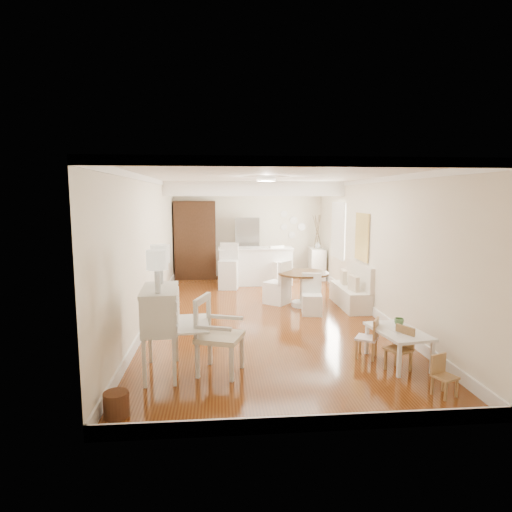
{
  "coord_description": "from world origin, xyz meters",
  "views": [
    {
      "loc": [
        -0.89,
        -8.57,
        2.42
      ],
      "look_at": [
        -0.12,
        0.3,
        1.19
      ],
      "focal_mm": 30.0,
      "sensor_mm": 36.0,
      "label": 1
    }
  ],
  "objects": [
    {
      "name": "pantry_cabinet",
      "position": [
        -1.6,
        4.18,
        1.15
      ],
      "size": [
        1.2,
        0.6,
        2.3
      ],
      "primitive_type": "cube",
      "color": "#381E11",
      "rests_on": "ground"
    },
    {
      "name": "secretary_bureau",
      "position": [
        -1.7,
        -2.85,
        0.6
      ],
      "size": [
        1.01,
        1.02,
        1.21
      ],
      "primitive_type": "cube",
      "rotation": [
        0.0,
        0.0,
        0.07
      ],
      "color": "silver",
      "rests_on": "ground"
    },
    {
      "name": "pencil_cup",
      "position": [
        1.79,
        -2.55,
        0.56
      ],
      "size": [
        0.14,
        0.14,
        0.11
      ],
      "primitive_type": "imported",
      "rotation": [
        0.0,
        0.0,
        -0.03
      ],
      "color": "#58874F",
      "rests_on": "kids_table"
    },
    {
      "name": "branch_vase",
      "position": [
        2.03,
        3.85,
        1.0
      ],
      "size": [
        0.24,
        0.24,
        0.2
      ],
      "primitive_type": "imported",
      "rotation": [
        0.0,
        0.0,
        -0.36
      ],
      "color": "silver",
      "rests_on": "sideboard"
    },
    {
      "name": "bar_stool_left",
      "position": [
        -0.66,
        2.59,
        0.6
      ],
      "size": [
        0.55,
        0.55,
        1.21
      ],
      "primitive_type": "cube",
      "rotation": [
        0.0,
        0.0,
        -0.15
      ],
      "color": "silver",
      "rests_on": "ground"
    },
    {
      "name": "kids_chair_b",
      "position": [
        1.31,
        -2.52,
        0.31
      ],
      "size": [
        0.42,
        0.42,
        0.63
      ],
      "primitive_type": "cube",
      "rotation": [
        0.0,
        0.0,
        -2.12
      ],
      "color": "tan",
      "rests_on": "ground"
    },
    {
      "name": "kids_table",
      "position": [
        1.68,
        -2.78,
        0.25
      ],
      "size": [
        0.74,
        1.08,
        0.5
      ],
      "primitive_type": "cube",
      "rotation": [
        0.0,
        0.0,
        0.14
      ],
      "color": "silver",
      "rests_on": "ground"
    },
    {
      "name": "fridge",
      "position": [
        0.3,
        4.15,
        0.9
      ],
      "size": [
        0.75,
        0.65,
        1.8
      ],
      "primitive_type": "imported",
      "color": "silver",
      "rests_on": "ground"
    },
    {
      "name": "slip_chair_far",
      "position": [
        0.41,
        0.91,
        0.5
      ],
      "size": [
        0.68,
        0.67,
        0.99
      ],
      "primitive_type": "cube",
      "rotation": [
        0.0,
        0.0,
        -2.26
      ],
      "color": "white",
      "rests_on": "ground"
    },
    {
      "name": "wicker_basket",
      "position": [
        -2.05,
        -3.99,
        0.14
      ],
      "size": [
        0.36,
        0.36,
        0.28
      ],
      "primitive_type": "cylinder",
      "rotation": [
        0.0,
        0.0,
        0.39
      ],
      "color": "#59311B",
      "rests_on": "ground"
    },
    {
      "name": "dining_table",
      "position": [
        0.95,
        0.61,
        0.38
      ],
      "size": [
        1.19,
        1.19,
        0.77
      ],
      "primitive_type": "cylinder",
      "rotation": [
        0.0,
        0.0,
        -0.06
      ],
      "color": "#4C3118",
      "rests_on": "ground"
    },
    {
      "name": "kids_chair_c",
      "position": [
        1.83,
        -3.84,
        0.26
      ],
      "size": [
        0.32,
        0.32,
        0.51
      ],
      "primitive_type": "cube",
      "rotation": [
        0.0,
        0.0,
        0.39
      ],
      "color": "#A17749",
      "rests_on": "ground"
    },
    {
      "name": "bar_stool_right",
      "position": [
        0.76,
        2.86,
        0.54
      ],
      "size": [
        0.56,
        0.56,
        1.08
      ],
      "primitive_type": "cube",
      "rotation": [
        0.0,
        0.0,
        0.38
      ],
      "color": "white",
      "rests_on": "ground"
    },
    {
      "name": "banquette",
      "position": [
        1.99,
        0.5,
        0.49
      ],
      "size": [
        0.52,
        1.6,
        0.98
      ],
      "primitive_type": "cube",
      "color": "silver",
      "rests_on": "ground"
    },
    {
      "name": "breakfast_counter",
      "position": [
        0.1,
        3.1,
        0.52
      ],
      "size": [
        2.05,
        0.65,
        1.03
      ],
      "primitive_type": "cube",
      "color": "white",
      "rests_on": "ground"
    },
    {
      "name": "room",
      "position": [
        0.04,
        0.32,
        1.98
      ],
      "size": [
        9.0,
        9.04,
        2.82
      ],
      "color": "brown",
      "rests_on": "ground"
    },
    {
      "name": "kids_chair_a",
      "position": [
        1.59,
        -3.03,
        0.32
      ],
      "size": [
        0.41,
        0.41,
        0.63
      ],
      "primitive_type": "cube",
      "rotation": [
        0.0,
        0.0,
        -1.06
      ],
      "color": "#A17949",
      "rests_on": "ground"
    },
    {
      "name": "slip_chair_near",
      "position": [
        1.0,
        -0.08,
        0.42
      ],
      "size": [
        0.46,
        0.47,
        0.84
      ],
      "primitive_type": "cube",
      "rotation": [
        0.0,
        0.0,
        -0.16
      ],
      "color": "white",
      "rests_on": "ground"
    },
    {
      "name": "gustavian_armchair",
      "position": [
        -0.9,
        -2.9,
        0.54
      ],
      "size": [
        0.78,
        0.78,
        1.07
      ],
      "primitive_type": "cube",
      "rotation": [
        0.0,
        0.0,
        1.24
      ],
      "color": "beige",
      "rests_on": "ground"
    },
    {
      "name": "sideboard",
      "position": [
        2.0,
        3.82,
        0.45
      ],
      "size": [
        0.5,
        0.98,
        0.9
      ],
      "primitive_type": "cube",
      "rotation": [
        0.0,
        0.0,
        -0.08
      ],
      "color": "white",
      "rests_on": "ground"
    }
  ]
}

